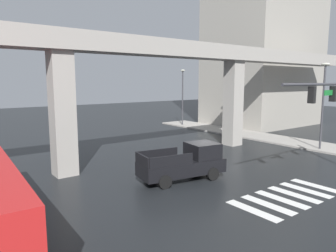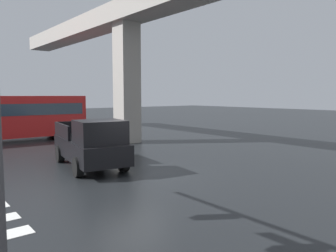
# 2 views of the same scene
# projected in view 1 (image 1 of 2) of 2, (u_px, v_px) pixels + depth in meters

# --- Properties ---
(ground_plane) EXTENTS (120.00, 120.00, 0.00)m
(ground_plane) POSITION_uv_depth(u_px,v_px,m) (205.00, 170.00, 20.30)
(ground_plane) COLOR black
(crosswalk_stripes) EXTENTS (6.05, 2.80, 0.01)m
(crosswalk_stripes) POSITION_uv_depth(u_px,v_px,m) (288.00, 197.00, 15.58)
(crosswalk_stripes) COLOR silver
(crosswalk_stripes) RESTS_ON ground
(elevated_overpass) EXTENTS (48.62, 1.90, 8.76)m
(elevated_overpass) POSITION_uv_depth(u_px,v_px,m) (164.00, 60.00, 22.82)
(elevated_overpass) COLOR #9E9991
(elevated_overpass) RESTS_ON ground
(sidewalk_east) EXTENTS (4.00, 36.00, 0.15)m
(sidewalk_east) POSITION_uv_depth(u_px,v_px,m) (290.00, 141.00, 29.58)
(sidewalk_east) COLOR #9E9991
(sidewalk_east) RESTS_ON ground
(pickup_truck) EXTENTS (5.34, 2.69, 2.08)m
(pickup_truck) POSITION_uv_depth(u_px,v_px,m) (186.00, 163.00, 18.33)
(pickup_truck) COLOR black
(pickup_truck) RESTS_ON ground
(street_lamp_near_corner) EXTENTS (0.44, 0.70, 7.24)m
(street_lamp_near_corner) POSITION_uv_depth(u_px,v_px,m) (323.00, 96.00, 25.45)
(street_lamp_near_corner) COLOR #38383D
(street_lamp_near_corner) RESTS_ON ground
(street_lamp_mid_block) EXTENTS (0.44, 0.70, 7.24)m
(street_lamp_mid_block) POSITION_uv_depth(u_px,v_px,m) (237.00, 93.00, 32.64)
(street_lamp_mid_block) COLOR #38383D
(street_lamp_mid_block) RESTS_ON ground
(street_lamp_far_north) EXTENTS (0.44, 0.70, 7.24)m
(street_lamp_far_north) POSITION_uv_depth(u_px,v_px,m) (183.00, 91.00, 39.79)
(street_lamp_far_north) COLOR #38383D
(street_lamp_far_north) RESTS_ON ground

